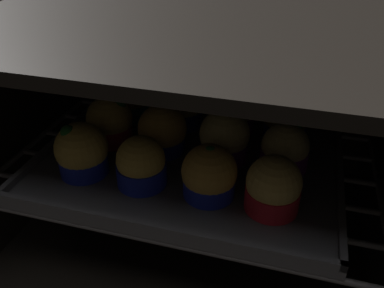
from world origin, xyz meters
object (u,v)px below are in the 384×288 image
at_px(muffin_row0_col1, 141,164).
at_px(muffin_row1_col3, 285,150).
at_px(baking_tray, 192,157).
at_px(muffin_row2_col3, 286,118).
at_px(muffin_row0_col2, 209,175).
at_px(muffin_row1_col0, 110,122).
at_px(muffin_row2_col1, 183,105).
at_px(muffin_row2_col0, 131,97).
at_px(muffin_row1_col2, 224,138).
at_px(muffin_row1_col1, 162,132).
at_px(muffin_row2_col2, 234,112).
at_px(muffin_row0_col0, 82,152).
at_px(muffin_row0_col3, 273,187).

xyz_separation_m(muffin_row0_col1, muffin_row1_col3, (0.18, 0.09, -0.00)).
height_order(baking_tray, muffin_row2_col3, muffin_row2_col3).
distance_m(muffin_row0_col2, muffin_row1_col0, 0.20).
bearing_deg(muffin_row2_col1, muffin_row2_col0, 177.91).
relative_size(baking_tray, muffin_row1_col2, 5.49).
bearing_deg(muffin_row1_col1, muffin_row1_col2, 1.20).
xyz_separation_m(muffin_row1_col0, muffin_row2_col0, (-0.00, 0.09, 0.00)).
bearing_deg(muffin_row2_col0, muffin_row2_col2, -0.59).
relative_size(muffin_row1_col1, muffin_row2_col2, 0.94).
relative_size(muffin_row1_col2, muffin_row2_col3, 1.03).
bearing_deg(muffin_row0_col1, muffin_row1_col0, 134.33).
bearing_deg(muffin_row0_col0, muffin_row1_col2, 25.66).
height_order(muffin_row1_col2, muffin_row1_col3, muffin_row1_col2).
height_order(muffin_row2_col0, muffin_row2_col3, muffin_row2_col0).
relative_size(muffin_row2_col0, muffin_row2_col3, 1.06).
bearing_deg(muffin_row2_col1, muffin_row1_col3, -25.44).
distance_m(muffin_row0_col0, muffin_row0_col3, 0.26).
xyz_separation_m(muffin_row0_col2, muffin_row2_col1, (-0.09, 0.17, 0.00)).
bearing_deg(muffin_row2_col2, muffin_row1_col1, -136.21).
relative_size(muffin_row1_col0, muffin_row1_col2, 0.96).
bearing_deg(muffin_row1_col2, muffin_row0_col1, -136.72).
relative_size(muffin_row2_col1, muffin_row2_col3, 1.03).
distance_m(muffin_row0_col2, muffin_row1_col1, 0.13).
xyz_separation_m(muffin_row1_col0, muffin_row2_col3, (0.26, 0.09, 0.00)).
relative_size(muffin_row1_col3, muffin_row2_col1, 0.88).
height_order(muffin_row0_col0, muffin_row0_col3, muffin_row0_col0).
xyz_separation_m(muffin_row0_col2, muffin_row1_col0, (-0.18, 0.09, 0.00)).
height_order(muffin_row0_col3, muffin_row1_col3, muffin_row0_col3).
bearing_deg(muffin_row2_col3, muffin_row2_col0, -179.88).
bearing_deg(muffin_row1_col2, muffin_row2_col3, 47.55).
xyz_separation_m(baking_tray, muffin_row2_col0, (-0.13, 0.09, 0.04)).
distance_m(muffin_row0_col1, muffin_row0_col2, 0.09).
xyz_separation_m(muffin_row0_col2, muffin_row2_col2, (-0.00, 0.17, 0.00)).
bearing_deg(muffin_row0_col3, muffin_row0_col1, 178.83).
xyz_separation_m(muffin_row0_col2, muffin_row1_col2, (0.00, 0.09, 0.00)).
xyz_separation_m(muffin_row0_col0, muffin_row1_col0, (0.00, 0.09, 0.00)).
bearing_deg(baking_tray, muffin_row2_col1, 115.35).
height_order(muffin_row0_col1, muffin_row1_col2, muffin_row1_col2).
height_order(muffin_row1_col0, muffin_row2_col0, muffin_row2_col0).
bearing_deg(muffin_row2_col2, muffin_row0_col2, -89.46).
relative_size(muffin_row0_col2, muffin_row1_col0, 0.96).
relative_size(muffin_row0_col0, muffin_row0_col1, 1.11).
bearing_deg(muffin_row2_col3, muffin_row1_col3, -86.08).
bearing_deg(muffin_row0_col2, baking_tray, 119.09).
relative_size(muffin_row0_col0, muffin_row0_col2, 1.07).
bearing_deg(muffin_row1_col3, muffin_row0_col3, -93.84).
relative_size(muffin_row0_col2, muffin_row2_col2, 0.92).
distance_m(muffin_row0_col0, muffin_row2_col3, 0.32).
bearing_deg(muffin_row2_col0, muffin_row0_col2, -43.92).
bearing_deg(muffin_row1_col1, muffin_row0_col3, -27.27).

